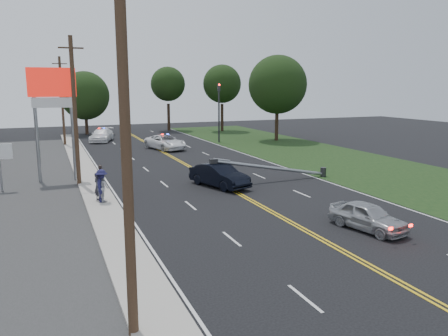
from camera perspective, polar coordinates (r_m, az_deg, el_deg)
name	(u,v)px	position (r m, az deg, el deg)	size (l,w,h in m)	color
ground	(282,218)	(23.06, 7.56, -6.43)	(120.00, 120.00, 0.00)	black
sidewalk	(94,189)	(29.97, -16.57, -2.68)	(1.80, 70.00, 0.12)	#A8A298
grass_verge	(363,167)	(38.65, 17.70, 0.11)	(12.00, 80.00, 0.01)	black
centerline_yellow	(214,180)	(31.84, -1.36, -1.55)	(0.36, 80.00, 0.00)	gold
pylon_sign	(53,97)	(33.11, -21.48, 8.64)	(3.20, 0.35, 8.00)	gray
traffic_signal	(219,108)	(52.82, -0.67, 7.90)	(0.28, 0.41, 7.05)	#2D2D30
fallen_streetlight	(278,168)	(31.62, 7.04, -0.04)	(9.36, 0.44, 1.91)	#2D2D30
utility_pole_near	(126,152)	(11.37, -12.65, 2.03)	(1.60, 0.28, 10.00)	#382619
utility_pole_mid	(75,111)	(31.19, -18.90, 7.04)	(1.60, 0.28, 10.00)	#382619
utility_pole_far	(62,101)	(53.15, -20.39, 8.21)	(1.60, 0.28, 10.00)	#382619
tree_6	(85,96)	(64.61, -17.71, 8.99)	(6.73, 6.73, 8.80)	black
tree_7	(168,84)	(67.88, -7.34, 10.80)	(5.19, 5.19, 9.65)	black
tree_8	(222,84)	(66.49, -0.25, 10.92)	(5.70, 5.70, 9.92)	black
tree_9	(278,85)	(55.15, 7.01, 10.75)	(7.20, 7.20, 10.52)	black
crashed_sedan	(219,175)	(29.57, -0.62, -0.97)	(1.66, 4.75, 1.57)	black
waiting_sedan	(368,216)	(21.88, 18.25, -6.02)	(1.57, 3.89, 1.33)	#A1A4A9
emergency_a	(165,142)	(47.58, -7.67, 3.35)	(2.57, 5.58, 1.55)	white
emergency_b	(102,135)	(56.02, -15.67, 4.16)	(2.21, 5.44, 1.58)	white
bystander_a	(98,186)	(26.59, -16.14, -2.34)	(0.61, 0.40, 1.67)	#292830
bystander_b	(103,187)	(26.28, -15.57, -2.43)	(0.82, 0.64, 1.70)	#ADACB1
bystander_c	(102,186)	(26.15, -15.68, -2.25)	(1.24, 0.71, 1.92)	#1C1B45
bystander_d	(101,177)	(29.43, -15.83, -1.17)	(0.93, 0.39, 1.59)	#534643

